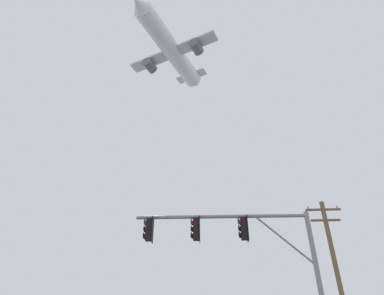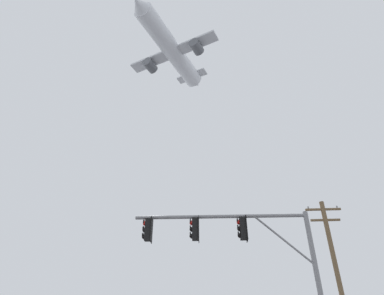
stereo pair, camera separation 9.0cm
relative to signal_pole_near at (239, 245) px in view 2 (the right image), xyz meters
name	(u,v)px [view 2 (the right image)]	position (x,y,z in m)	size (l,w,h in m)	color
signal_pole_near	(239,245)	(0.00, 0.00, 0.00)	(7.24, 0.54, 6.09)	gray
utility_pole	(337,272)	(6.03, 6.92, 0.14)	(2.20, 0.28, 9.21)	brown
airplane	(171,49)	(-7.11, 25.42, 40.32)	(15.94, 20.64, 5.85)	white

